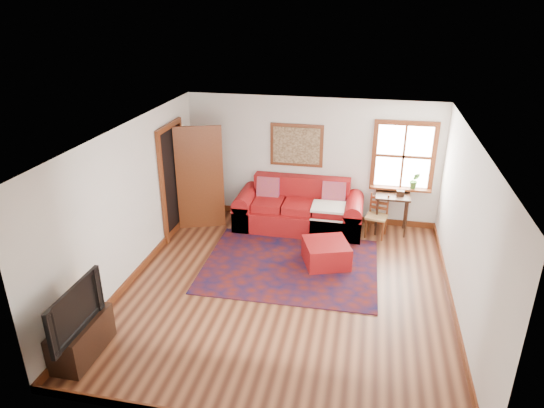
% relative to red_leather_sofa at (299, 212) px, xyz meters
% --- Properties ---
extents(ground, '(5.50, 5.50, 0.00)m').
position_rel_red_leather_sofa_xyz_m(ground, '(0.15, -2.27, -0.32)').
color(ground, '#462012').
rests_on(ground, ground).
extents(room_envelope, '(5.04, 5.54, 2.52)m').
position_rel_red_leather_sofa_xyz_m(room_envelope, '(0.15, -2.26, 1.33)').
color(room_envelope, silver).
rests_on(room_envelope, ground).
extents(window, '(1.18, 0.20, 1.38)m').
position_rel_red_leather_sofa_xyz_m(window, '(1.93, 0.43, 0.99)').
color(window, white).
rests_on(window, ground).
extents(doorway, '(0.89, 1.08, 2.14)m').
position_rel_red_leather_sofa_xyz_m(doorway, '(-2.06, -0.49, 0.75)').
color(doorway, black).
rests_on(doorway, ground).
extents(framed_artwork, '(1.05, 0.07, 0.85)m').
position_rel_red_leather_sofa_xyz_m(framed_artwork, '(-0.15, 0.44, 1.23)').
color(framed_artwork, brown).
rests_on(framed_artwork, ground).
extents(persian_rug, '(2.95, 2.38, 0.02)m').
position_rel_red_leather_sofa_xyz_m(persian_rug, '(0.09, -1.55, -0.31)').
color(persian_rug, '#52120B').
rests_on(persian_rug, ground).
extents(red_leather_sofa, '(2.46, 1.02, 0.96)m').
position_rel_red_leather_sofa_xyz_m(red_leather_sofa, '(0.00, 0.00, 0.00)').
color(red_leather_sofa, maroon).
rests_on(red_leather_sofa, ground).
extents(red_ottoman, '(0.92, 0.92, 0.41)m').
position_rel_red_leather_sofa_xyz_m(red_ottoman, '(0.67, -1.36, -0.11)').
color(red_ottoman, maroon).
rests_on(red_ottoman, ground).
extents(side_table, '(0.64, 0.48, 0.77)m').
position_rel_red_leather_sofa_xyz_m(side_table, '(1.77, 0.15, 0.32)').
color(side_table, black).
rests_on(side_table, ground).
extents(ladder_back_chair, '(0.45, 0.43, 0.81)m').
position_rel_red_leather_sofa_xyz_m(ladder_back_chair, '(1.50, -0.06, 0.12)').
color(ladder_back_chair, tan).
rests_on(ladder_back_chair, ground).
extents(media_cabinet, '(0.41, 0.92, 0.50)m').
position_rel_red_leather_sofa_xyz_m(media_cabinet, '(-2.13, -4.28, -0.07)').
color(media_cabinet, black).
rests_on(media_cabinet, ground).
extents(television, '(0.14, 1.07, 0.62)m').
position_rel_red_leather_sofa_xyz_m(television, '(-2.11, -4.45, 0.49)').
color(television, black).
rests_on(television, media_cabinet).
extents(candle_hurricane, '(0.12, 0.12, 0.18)m').
position_rel_red_leather_sofa_xyz_m(candle_hurricane, '(-2.08, -3.94, 0.27)').
color(candle_hurricane, silver).
rests_on(candle_hurricane, media_cabinet).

